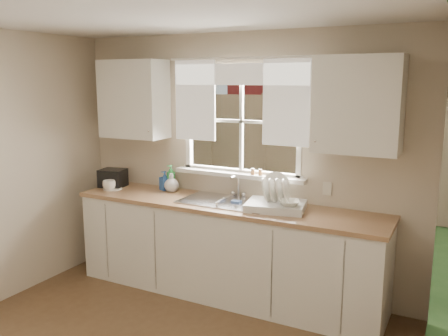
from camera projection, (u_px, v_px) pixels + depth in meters
The scene contains 20 objects.
room_walls at pixel (94, 217), 2.87m from camera, with size 3.62×4.02×2.50m.
ceiling at pixel (90, 0), 2.69m from camera, with size 3.60×4.00×0.02m, color silver.
window at pixel (241, 138), 4.62m from camera, with size 1.38×0.16×1.06m.
curtains at pixel (239, 92), 4.50m from camera, with size 1.50×0.03×0.81m.
base_cabinets at pixel (225, 251), 4.54m from camera, with size 3.00×0.62×0.87m, color white.
countertop at pixel (225, 205), 4.45m from camera, with size 3.04×0.65×0.04m, color #9E754F.
upper_cabinet_left at pixel (134, 99), 4.92m from camera, with size 0.70×0.33×0.80m, color white.
upper_cabinet_right at pixel (358, 105), 3.88m from camera, with size 0.70×0.33×0.80m, color white.
wall_outlet at pixel (327, 189), 4.29m from camera, with size 0.08×0.01×0.12m, color beige.
sill_jars at pixel (256, 172), 4.54m from camera, with size 0.12×0.04×0.06m.
backyard at pixel (403, 8), 9.59m from camera, with size 20.00×10.00×6.13m.
sink at pixel (227, 210), 4.49m from camera, with size 0.88×0.52×0.40m.
dish_rack at pixel (276, 202), 4.22m from camera, with size 0.58×0.48×0.32m.
bowl at pixel (289, 203), 4.10m from camera, with size 0.18×0.18×0.05m, color white.
soap_bottle_a at pixel (171, 178), 4.95m from camera, with size 0.10×0.10×0.27m, color green.
soap_bottle_b at pixel (165, 181), 4.96m from camera, with size 0.09×0.09×0.20m, color #3060B6.
soap_bottle_c at pixel (172, 183), 4.88m from camera, with size 0.15×0.15×0.19m, color beige.
saucer at pixel (113, 189), 5.00m from camera, with size 0.20×0.20×0.01m, color white.
cup at pixel (109, 185), 4.95m from camera, with size 0.13×0.13×0.11m, color white.
black_appliance at pixel (113, 178), 5.12m from camera, with size 0.26×0.22×0.19m, color black.
Camera 1 is at (1.98, -2.15, 2.06)m, focal length 38.00 mm.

